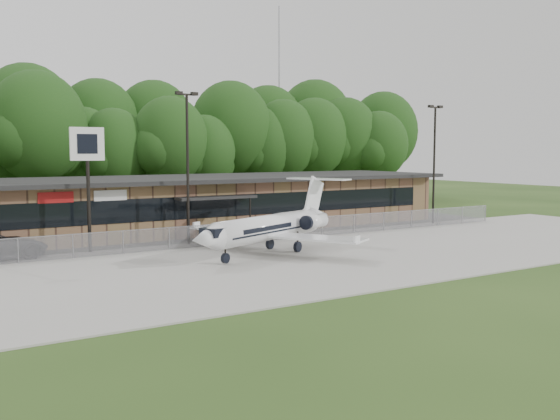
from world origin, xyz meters
TOP-DOWN VIEW (x-y plane):
  - ground at (0.00, 0.00)m, footprint 160.00×160.00m
  - apron at (0.00, 8.00)m, footprint 64.00×18.00m
  - parking_lot at (0.00, 19.50)m, footprint 50.00×9.00m
  - terminal at (-0.00, 23.94)m, footprint 41.00×11.65m
  - fence at (0.00, 15.00)m, footprint 46.00×0.04m
  - treeline at (0.00, 42.00)m, footprint 72.00×12.00m
  - radio_mast at (22.00, 48.00)m, footprint 0.20×0.20m
  - light_pole_mid at (-5.00, 16.50)m, footprint 1.55×0.30m
  - light_pole_right at (18.00, 16.50)m, footprint 1.55×0.30m
  - business_jet at (-2.17, 10.32)m, footprint 13.38×11.94m
  - pole_sign at (-11.52, 16.80)m, footprint 2.05×0.41m

SIDE VIEW (x-z plane):
  - ground at x=0.00m, z-range 0.00..0.00m
  - parking_lot at x=0.00m, z-range 0.00..0.06m
  - apron at x=0.00m, z-range 0.00..0.08m
  - fence at x=0.00m, z-range 0.02..1.54m
  - business_jet at x=-2.17m, z-range -0.66..3.95m
  - terminal at x=0.00m, z-range 0.03..4.33m
  - pole_sign at x=-11.52m, z-range 2.06..9.86m
  - light_pole_mid at x=-5.00m, z-range 0.86..11.09m
  - light_pole_right at x=18.00m, z-range 0.86..11.09m
  - treeline at x=0.00m, z-range 0.00..15.00m
  - radio_mast at x=22.00m, z-range 0.00..25.00m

